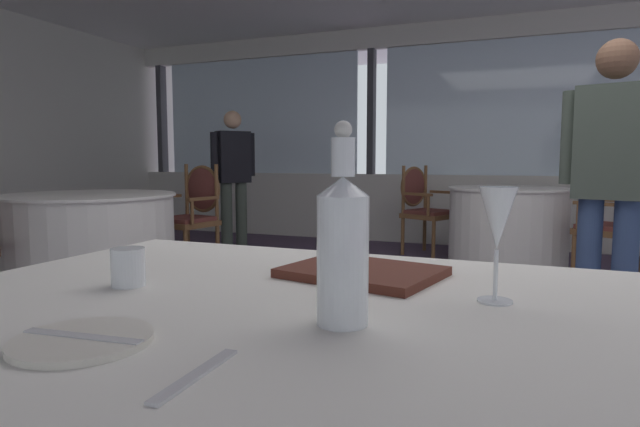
{
  "coord_description": "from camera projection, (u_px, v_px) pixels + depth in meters",
  "views": [
    {
      "loc": [
        0.3,
        -2.55,
        1.03
      ],
      "look_at": [
        -0.14,
        -1.47,
        0.91
      ],
      "focal_mm": 29.72,
      "sensor_mm": 36.0,
      "label": 1
    }
  ],
  "objects": [
    {
      "name": "ground_plane",
      "position": [
        458.0,
        373.0,
        2.57
      ],
      "size": [
        13.82,
        13.82,
        0.0
      ],
      "primitive_type": "plane",
      "color": "#47384C"
    },
    {
      "name": "window_wall_far",
      "position": [
        505.0,
        157.0,
        6.15
      ],
      "size": [
        10.32,
        0.14,
        2.66
      ],
      "color": "beige",
      "rests_on": "ground_plane"
    },
    {
      "name": "side_plate",
      "position": [
        82.0,
        340.0,
        0.75
      ],
      "size": [
        0.2,
        0.2,
        0.01
      ],
      "primitive_type": "cylinder",
      "color": "silver",
      "rests_on": "foreground_table"
    },
    {
      "name": "butter_knife",
      "position": [
        82.0,
        337.0,
        0.75
      ],
      "size": [
        0.19,
        0.04,
        0.0
      ],
      "primitive_type": "cube",
      "rotation": [
        0.0,
        0.0,
        0.1
      ],
      "color": "silver",
      "rests_on": "foreground_table"
    },
    {
      "name": "dinner_fork",
      "position": [
        196.0,
        375.0,
        0.64
      ],
      "size": [
        0.02,
        0.17,
        0.0
      ],
      "primitive_type": "cube",
      "rotation": [
        0.0,
        0.0,
        1.6
      ],
      "color": "silver",
      "rests_on": "foreground_table"
    },
    {
      "name": "water_bottle",
      "position": [
        343.0,
        245.0,
        0.83
      ],
      "size": [
        0.08,
        0.08,
        0.32
      ],
      "color": "white",
      "rests_on": "foreground_table"
    },
    {
      "name": "wine_glass",
      "position": [
        497.0,
        221.0,
        0.96
      ],
      "size": [
        0.07,
        0.07,
        0.21
      ],
      "color": "white",
      "rests_on": "foreground_table"
    },
    {
      "name": "water_tumbler",
      "position": [
        128.0,
        267.0,
        1.1
      ],
      "size": [
        0.07,
        0.07,
        0.08
      ],
      "primitive_type": "cylinder",
      "color": "white",
      "rests_on": "foreground_table"
    },
    {
      "name": "menu_book",
      "position": [
        362.0,
        272.0,
        1.19
      ],
      "size": [
        0.37,
        0.31,
        0.02
      ],
      "primitive_type": "cube",
      "rotation": [
        0.0,
        0.0,
        -0.21
      ],
      "color": "#512319",
      "rests_on": "foreground_table"
    },
    {
      "name": "background_table_0",
      "position": [
        507.0,
        227.0,
        5.07
      ],
      "size": [
        1.13,
        1.13,
        0.77
      ],
      "color": "silver",
      "rests_on": "ground_plane"
    },
    {
      "name": "dining_chair_0_0",
      "position": [
        621.0,
        220.0,
        4.34
      ],
      "size": [
        0.61,
        0.64,
        0.91
      ],
      "rotation": [
        0.0,
        0.0,
        8.99
      ],
      "color": "brown",
      "rests_on": "ground_plane"
    },
    {
      "name": "dining_chair_0_1",
      "position": [
        423.0,
        203.0,
        5.78
      ],
      "size": [
        0.61,
        0.64,
        0.97
      ],
      "rotation": [
        0.0,
        0.0,
        12.13
      ],
      "color": "brown",
      "rests_on": "ground_plane"
    },
    {
      "name": "background_table_1",
      "position": [
        90.0,
        243.0,
        4.11
      ],
      "size": [
        1.32,
        1.32,
        0.77
      ],
      "color": "silver",
      "rests_on": "ground_plane"
    },
    {
      "name": "dining_chair_1_0",
      "position": [
        193.0,
        208.0,
        5.0
      ],
      "size": [
        0.6,
        0.54,
        0.99
      ],
      "rotation": [
        0.0,
        0.0,
        4.52
      ],
      "color": "brown",
      "rests_on": "ground_plane"
    },
    {
      "name": "diner_person_0",
      "position": [
        611.0,
        174.0,
        2.88
      ],
      "size": [
        0.51,
        0.29,
        1.67
      ],
      "rotation": [
        0.0,
        0.0,
        1.28
      ],
      "color": "#334770",
      "rests_on": "ground_plane"
    },
    {
      "name": "diner_person_1",
      "position": [
        233.0,
        172.0,
        6.02
      ],
      "size": [
        0.38,
        0.44,
        1.58
      ],
      "rotation": [
        0.0,
        0.0,
        2.5
      ],
      "color": "#424C42",
      "rests_on": "ground_plane"
    }
  ]
}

